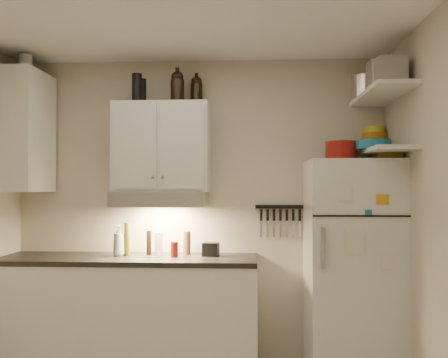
{
  "coord_description": "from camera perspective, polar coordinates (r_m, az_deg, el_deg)",
  "views": [
    {
      "loc": [
        0.46,
        -2.84,
        1.48
      ],
      "look_at": [
        0.25,
        0.9,
        1.55
      ],
      "focal_mm": 40.0,
      "sensor_mm": 36.0,
      "label": 1
    }
  ],
  "objects": [
    {
      "name": "back_wall",
      "position": [
        4.38,
        -2.83,
        -3.42
      ],
      "size": [
        3.2,
        0.02,
        2.6
      ],
      "primitive_type": "cube",
      "color": "beige",
      "rests_on": "ground"
    },
    {
      "name": "base_cabinet",
      "position": [
        4.29,
        -10.88,
        -15.08
      ],
      "size": [
        2.1,
        0.6,
        0.88
      ],
      "primitive_type": "cube",
      "color": "white",
      "rests_on": "floor"
    },
    {
      "name": "countertop",
      "position": [
        4.2,
        -10.86,
        -8.98
      ],
      "size": [
        2.1,
        0.62,
        0.04
      ],
      "primitive_type": "cube",
      "color": "black",
      "rests_on": "base_cabinet"
    },
    {
      "name": "upper_cabinet",
      "position": [
        4.25,
        -7.1,
        3.59
      ],
      "size": [
        0.8,
        0.33,
        0.75
      ],
      "primitive_type": "cube",
      "color": "white",
      "rests_on": "back_wall"
    },
    {
      "name": "side_cabinet",
      "position": [
        4.48,
        -21.9,
        5.03
      ],
      "size": [
        0.33,
        0.55,
        1.0
      ],
      "primitive_type": "cube",
      "color": "white",
      "rests_on": "left_wall"
    },
    {
      "name": "range_hood",
      "position": [
        4.18,
        -7.28,
        -2.29
      ],
      "size": [
        0.76,
        0.46,
        0.12
      ],
      "primitive_type": "cube",
      "color": "silver",
      "rests_on": "back_wall"
    },
    {
      "name": "fridge",
      "position": [
        4.12,
        14.43,
        -9.82
      ],
      "size": [
        0.7,
        0.68,
        1.7
      ],
      "primitive_type": "cube",
      "color": "white",
      "rests_on": "floor"
    },
    {
      "name": "shelf_hi",
      "position": [
        4.05,
        17.53,
        9.21
      ],
      "size": [
        0.3,
        0.95,
        0.03
      ],
      "primitive_type": "cube",
      "color": "white",
      "rests_on": "right_wall"
    },
    {
      "name": "shelf_lo",
      "position": [
        4.0,
        17.57,
        2.99
      ],
      "size": [
        0.3,
        0.95,
        0.03
      ],
      "primitive_type": "cube",
      "color": "white",
      "rests_on": "right_wall"
    },
    {
      "name": "knife_strip",
      "position": [
        4.33,
        6.39,
        -3.18
      ],
      "size": [
        0.42,
        0.02,
        0.03
      ],
      "primitive_type": "cube",
      "color": "black",
      "rests_on": "back_wall"
    },
    {
      "name": "dutch_oven",
      "position": [
        3.96,
        13.24,
        3.17
      ],
      "size": [
        0.31,
        0.31,
        0.14
      ],
      "primitive_type": "cylinder",
      "rotation": [
        0.0,
        0.0,
        0.36
      ],
      "color": "maroon",
      "rests_on": "fridge"
    },
    {
      "name": "book_stack",
      "position": [
        4.04,
        18.16,
        2.65
      ],
      "size": [
        0.19,
        0.23,
        0.08
      ],
      "primitive_type": "cube",
      "rotation": [
        0.0,
        0.0,
        -0.03
      ],
      "color": "gold",
      "rests_on": "fridge"
    },
    {
      "name": "spice_jar",
      "position": [
        4.09,
        14.81,
        2.78
      ],
      "size": [
        0.08,
        0.08,
        0.11
      ],
      "primitive_type": "cylinder",
      "rotation": [
        0.0,
        0.0,
        -0.25
      ],
      "color": "silver",
      "rests_on": "fridge"
    },
    {
      "name": "stock_pot",
      "position": [
        4.34,
        16.03,
        9.99
      ],
      "size": [
        0.34,
        0.34,
        0.19
      ],
      "primitive_type": "cylinder",
      "rotation": [
        0.0,
        0.0,
        -0.35
      ],
      "color": "silver",
      "rests_on": "shelf_hi"
    },
    {
      "name": "tin_a",
      "position": [
        3.96,
        17.72,
        11.23
      ],
      "size": [
        0.21,
        0.19,
        0.21
      ],
      "primitive_type": "cube",
      "rotation": [
        0.0,
        0.0,
        -0.0
      ],
      "color": "#AAAAAD",
      "rests_on": "shelf_hi"
    },
    {
      "name": "tin_b",
      "position": [
        3.83,
        18.38,
        11.54
      ],
      "size": [
        0.22,
        0.22,
        0.19
      ],
      "primitive_type": "cube",
      "rotation": [
        0.0,
        0.0,
        0.15
      ],
      "color": "#AAAAAD",
      "rests_on": "shelf_hi"
    },
    {
      "name": "bowl_teal",
      "position": [
        4.36,
        16.76,
        3.58
      ],
      "size": [
        0.28,
        0.28,
        0.11
      ],
      "primitive_type": "cylinder",
      "color": "#1B6B98",
      "rests_on": "shelf_lo"
    },
    {
      "name": "bowl_orange",
      "position": [
        4.46,
        16.86,
        4.62
      ],
      "size": [
        0.22,
        0.22,
        0.07
      ],
      "primitive_type": "cylinder",
      "color": "orange",
      "rests_on": "bowl_teal"
    },
    {
      "name": "bowl_yellow",
      "position": [
        4.47,
        16.86,
        5.39
      ],
      "size": [
        0.17,
        0.17,
        0.06
      ],
      "primitive_type": "cylinder",
      "color": "gold",
      "rests_on": "bowl_orange"
    },
    {
      "name": "plates",
      "position": [
        3.93,
        16.68,
        3.75
      ],
      "size": [
        0.31,
        0.31,
        0.06
      ],
      "primitive_type": "cylinder",
      "rotation": [
        0.0,
        0.0,
        0.2
      ],
      "color": "#1B6B98",
      "rests_on": "shelf_lo"
    },
    {
      "name": "growler_a",
      "position": [
        4.27,
        -5.35,
        10.49
      ],
      "size": [
        0.13,
        0.13,
        0.27
      ],
      "primitive_type": null,
      "rotation": [
        0.0,
        0.0,
        0.14
      ],
      "color": "black",
      "rests_on": "upper_cabinet"
    },
    {
      "name": "growler_b",
      "position": [
        4.35,
        -3.17,
        10.13
      ],
      "size": [
        0.11,
        0.11,
        0.25
      ],
      "primitive_type": null,
      "rotation": [
        0.0,
        0.0,
        0.03
      ],
      "color": "black",
      "rests_on": "upper_cabinet"
    },
    {
      "name": "thermos_a",
      "position": [
        4.35,
        -9.36,
        9.87
      ],
      "size": [
        0.07,
        0.07,
        0.21
      ],
      "primitive_type": "cylinder",
      "rotation": [
        0.0,
        0.0,
        0.05
      ],
      "color": "black",
      "rests_on": "upper_cabinet"
    },
    {
      "name": "thermos_b",
      "position": [
        4.3,
        -9.92,
        10.21
      ],
      "size": [
        0.1,
        0.1,
        0.24
      ],
      "primitive_type": "cylinder",
      "rotation": [
        0.0,
        0.0,
        0.22
      ],
      "color": "black",
      "rests_on": "upper_cabinet"
    },
    {
      "name": "side_jar",
      "position": [
        4.55,
        -21.72,
        12.22
      ],
      "size": [
        0.13,
        0.13,
        0.14
      ],
      "primitive_type": "cylinder",
      "rotation": [
        0.0,
        0.0,
        0.3
      ],
      "color": "silver",
      "rests_on": "side_cabinet"
    },
    {
      "name": "soap_bottle",
      "position": [
        4.24,
        -11.9,
        -6.67
      ],
      "size": [
        0.15,
        0.15,
        0.29
      ],
      "primitive_type": "imported",
      "rotation": [
        0.0,
        0.0,
        -0.38
      ],
      "color": "white",
      "rests_on": "countertop"
    },
    {
      "name": "pepper_mill",
      "position": [
        4.26,
        -4.27,
        -7.29
      ],
      "size": [
        0.07,
        0.07,
        0.2
      ],
      "primitive_type": "cylinder",
      "rotation": [
        0.0,
        0.0,
        -0.21
      ],
      "color": "brown",
      "rests_on": "countertop"
    },
    {
      "name": "oil_bottle",
      "position": [
        4.23,
        -10.98,
        -6.77
      ],
      "size": [
        0.07,
        0.07,
        0.28
      ],
      "primitive_type": "cylinder",
      "rotation": [
        0.0,
        0.0,
        0.41
      ],
      "color": "#5E6218",
      "rests_on": "countertop"
    },
    {
      "name": "vinegar_bottle",
      "position": [
        4.28,
        -8.57,
        -7.2
      ],
      "size": [
        0.05,
        0.05,
        0.2
      ],
      "primitive_type": "cylinder",
      "rotation": [
        0.0,
        0.0,
        -0.34
      ],
      "color": "black",
      "rests_on": "countertop"
    },
    {
      "name": "clear_bottle",
      "position": [
        4.22,
        -7.46,
        -7.37
      ],
      "size": [
        0.07,
        0.07,
        0.19
      ],
      "primitive_type": "cylinder",
      "rotation": [
        0.0,
        0.0,
        0.12
      ],
      "color": "silver",
      "rests_on": "countertop"
    },
    {
      "name": "red_jar",
      "position": [
        4.12,
        -5.7,
        -8.0
      ],
      "size": [
        0.08,
        0.08,
        0.12
      ],
      "primitive_type": "cylinder",
      "rotation": [
        0.0,
        0.0,
        -0.35
      ],
      "color": "maroon",
      "rests_on": "countertop"
    },
    {
      "name": "caddy",
      "position": [
        4.15,
        -1.52,
        -8.05
      ],
      "size": [
        0.14,
        0.11,
        0.11
      ],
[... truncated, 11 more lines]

